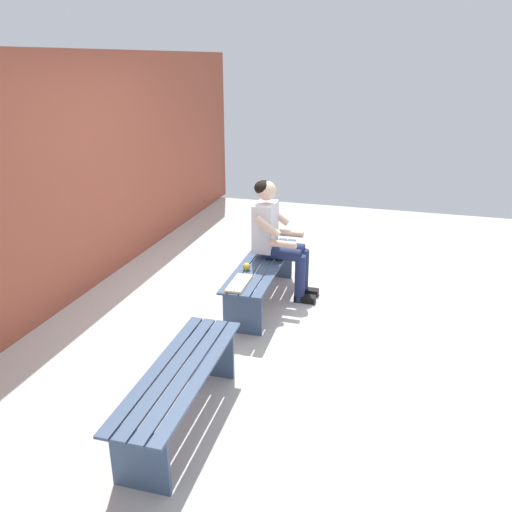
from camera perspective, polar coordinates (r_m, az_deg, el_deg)
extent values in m
cube|color=beige|center=(4.46, 9.66, -12.24)|extent=(10.00, 7.00, 0.04)
cube|color=#9E4C38|center=(5.52, -21.63, 7.39)|extent=(9.50, 0.24, 2.48)
cube|color=#384C6B|center=(5.34, -1.06, -0.68)|extent=(1.62, 0.13, 0.02)
cube|color=#384C6B|center=(5.32, 0.04, -0.79)|extent=(1.62, 0.13, 0.02)
cube|color=#384C6B|center=(5.29, 1.15, -0.90)|extent=(1.62, 0.13, 0.02)
cube|color=#384C6B|center=(5.27, 2.27, -1.01)|extent=(1.62, 0.13, 0.02)
cube|color=#384C6B|center=(6.01, 2.24, -0.44)|extent=(0.04, 0.37, 0.42)
cube|color=#384C6B|center=(4.79, -1.50, -6.25)|extent=(0.04, 0.37, 0.42)
cube|color=#384C6B|center=(3.67, -10.71, -11.92)|extent=(1.47, 0.12, 0.02)
cube|color=#384C6B|center=(3.63, -9.16, -12.21)|extent=(1.47, 0.12, 0.02)
cube|color=#384C6B|center=(3.59, -7.58, -12.50)|extent=(1.47, 0.12, 0.02)
cube|color=#384C6B|center=(3.56, -5.95, -12.79)|extent=(1.47, 0.12, 0.02)
cube|color=#384C6B|center=(4.20, -4.90, -10.49)|extent=(0.04, 0.37, 0.42)
cube|color=#384C6B|center=(3.31, -12.60, -21.07)|extent=(0.04, 0.37, 0.42)
cube|color=silver|center=(5.39, 1.02, 3.25)|extent=(0.34, 0.20, 0.50)
sphere|color=beige|center=(5.29, 1.16, 7.17)|extent=(0.20, 0.20, 0.20)
ellipsoid|color=black|center=(5.29, 0.84, 7.51)|extent=(0.20, 0.19, 0.15)
cylinder|color=navy|center=(5.51, 3.26, 0.86)|extent=(0.13, 0.40, 0.13)
cylinder|color=navy|center=(5.34, 2.82, 0.23)|extent=(0.13, 0.40, 0.13)
cylinder|color=navy|center=(5.56, 5.21, -1.80)|extent=(0.11, 0.11, 0.51)
cube|color=black|center=(5.64, 5.74, -3.92)|extent=(0.10, 0.22, 0.07)
cylinder|color=navy|center=(5.40, 4.84, -2.51)|extent=(0.11, 0.11, 0.51)
cube|color=black|center=(5.48, 5.38, -4.68)|extent=(0.10, 0.22, 0.07)
cylinder|color=beige|center=(5.55, 2.40, 4.50)|extent=(0.08, 0.28, 0.23)
cylinder|color=beige|center=(5.54, 3.90, 2.48)|extent=(0.07, 0.26, 0.07)
cylinder|color=beige|center=(5.16, 1.27, 3.23)|extent=(0.08, 0.28, 0.23)
cylinder|color=beige|center=(5.21, 3.04, 1.29)|extent=(0.07, 0.26, 0.07)
sphere|color=gold|center=(5.11, -1.04, -1.16)|extent=(0.08, 0.08, 0.08)
cube|color=white|center=(4.89, -1.51, -2.54)|extent=(0.20, 0.15, 0.02)
cube|color=white|center=(4.71, -2.22, -3.50)|extent=(0.20, 0.15, 0.02)
cube|color=#BF8C1E|center=(4.80, -1.86, -3.11)|extent=(0.42, 0.17, 0.01)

